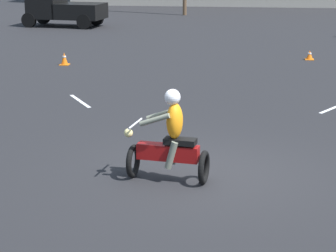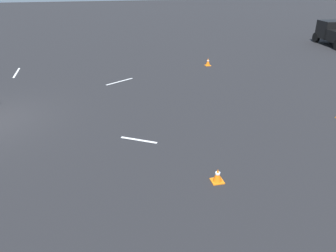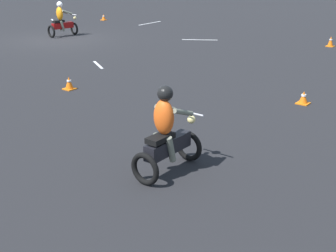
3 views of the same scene
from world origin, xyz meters
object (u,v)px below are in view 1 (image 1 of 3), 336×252
traffic_cone_far_center (64,59)px  traffic_cone_near_right (310,55)px  motorcycle_rider_foreground (170,141)px  pickup_truck (62,9)px

traffic_cone_far_center → traffic_cone_near_right: bearing=14.8°
motorcycle_rider_foreground → traffic_cone_far_center: 12.52m
motorcycle_rider_foreground → traffic_cone_near_right: (3.45, 13.65, -0.56)m
pickup_truck → traffic_cone_near_right: 15.27m
motorcycle_rider_foreground → pickup_truck: 24.49m
motorcycle_rider_foreground → pickup_truck: pickup_truck is taller
pickup_truck → traffic_cone_far_center: bearing=-155.7°
motorcycle_rider_foreground → traffic_cone_far_center: bearing=32.9°
motorcycle_rider_foreground → traffic_cone_near_right: 14.09m
motorcycle_rider_foreground → traffic_cone_far_center: size_ratio=3.71×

